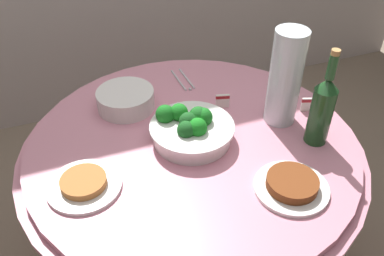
{
  "coord_description": "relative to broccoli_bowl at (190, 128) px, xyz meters",
  "views": [
    {
      "loc": [
        -0.37,
        -0.98,
        1.62
      ],
      "look_at": [
        0.0,
        0.0,
        0.79
      ],
      "focal_mm": 38.22,
      "sensor_mm": 36.0,
      "label": 1
    }
  ],
  "objects": [
    {
      "name": "broccoli_bowl",
      "position": [
        0.0,
        0.0,
        0.0
      ],
      "size": [
        0.28,
        0.28,
        0.11
      ],
      "color": "white",
      "rests_on": "buffet_table"
    },
    {
      "name": "wine_bottle",
      "position": [
        0.39,
        -0.15,
        0.08
      ],
      "size": [
        0.07,
        0.07,
        0.34
      ],
      "color": "#1D4721",
      "rests_on": "buffet_table"
    },
    {
      "name": "buffet_table",
      "position": [
        0.0,
        -0.0,
        -0.41
      ],
      "size": [
        1.16,
        1.16,
        0.74
      ],
      "color": "maroon",
      "rests_on": "ground_plane"
    },
    {
      "name": "label_placard_front",
      "position": [
        0.18,
        0.13,
        -0.02
      ],
      "size": [
        0.05,
        0.02,
        0.05
      ],
      "color": "white",
      "rests_on": "buffet_table"
    },
    {
      "name": "food_plate_peanuts",
      "position": [
        -0.37,
        -0.1,
        -0.03
      ],
      "size": [
        0.22,
        0.22,
        0.03
      ],
      "color": "white",
      "rests_on": "buffet_table"
    },
    {
      "name": "label_placard_mid",
      "position": [
        0.46,
        0.0,
        -0.02
      ],
      "size": [
        0.05,
        0.02,
        0.05
      ],
      "color": "white",
      "rests_on": "buffet_table"
    },
    {
      "name": "serving_tongs",
      "position": [
        0.1,
        0.36,
        -0.04
      ],
      "size": [
        0.05,
        0.17,
        0.01
      ],
      "color": "silver",
      "rests_on": "buffet_table"
    },
    {
      "name": "decorative_fruit_vase",
      "position": [
        0.34,
        -0.0,
        0.11
      ],
      "size": [
        0.11,
        0.11,
        0.34
      ],
      "color": "silver",
      "rests_on": "buffet_table"
    },
    {
      "name": "plate_stack",
      "position": [
        -0.16,
        0.26,
        -0.01
      ],
      "size": [
        0.21,
        0.21,
        0.07
      ],
      "color": "white",
      "rests_on": "buffet_table"
    },
    {
      "name": "food_plate_stir_fry",
      "position": [
        0.2,
        -0.32,
        -0.03
      ],
      "size": [
        0.22,
        0.22,
        0.04
      ],
      "color": "white",
      "rests_on": "buffet_table"
    }
  ]
}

